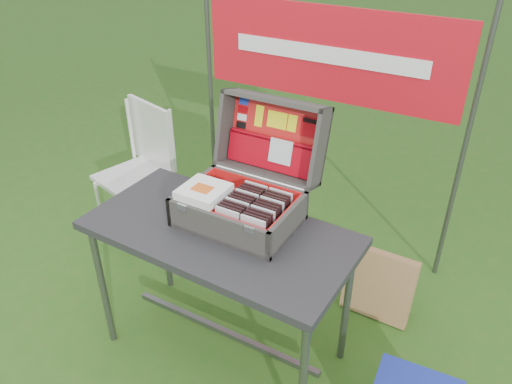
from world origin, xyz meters
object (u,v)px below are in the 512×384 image
Objects in this scene: table at (222,293)px; suitcase at (245,170)px; chair at (135,179)px; cardboard_box at (379,285)px.

suitcase is at bearing 75.97° from table.
cardboard_box is at bearing 18.75° from chair.
table reaches higher than cardboard_box.
suitcase reaches higher than cardboard_box.
chair reaches higher than cardboard_box.
table is 2.31× the size of suitcase.
table is at bearing -132.37° from cardboard_box.
suitcase is 1.13m from cardboard_box.
chair is at bearing -175.80° from cardboard_box.
chair is (-1.06, 0.56, 0.08)m from table.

